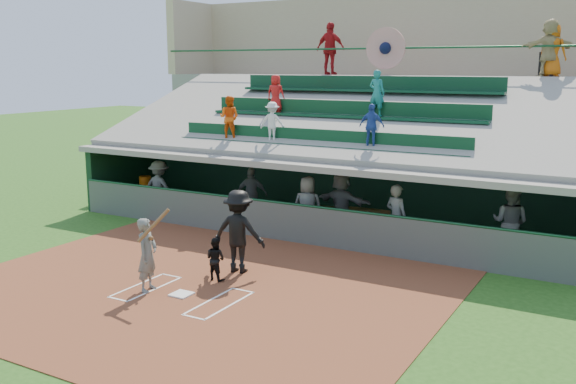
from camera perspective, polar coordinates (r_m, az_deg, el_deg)
The scene contains 23 objects.
ground at distance 14.51m, azimuth -9.44°, elevation -9.07°, with size 100.00×100.00×0.00m, color #255217.
dirt_slab at distance 14.87m, azimuth -8.22°, elevation -8.48°, with size 11.00×9.00×0.02m, color brown.
home_plate at distance 14.50m, azimuth -9.44°, elevation -8.94°, with size 0.43×0.43×0.03m, color white.
batters_box_chalk at distance 14.50m, azimuth -9.44°, elevation -8.99°, with size 2.65×1.85×0.01m.
dugout_floor at distance 19.95m, azimuth 2.80°, elevation -3.24°, with size 16.00×3.50×0.04m, color gray.
concourse_slab at distance 25.68m, azimuth 9.68°, elevation 5.03°, with size 20.00×3.00×4.60m, color gray.
grandstand at distance 22.91m, azimuth 7.09°, elevation 4.27°, with size 20.40×10.40×7.80m.
batter_at_plate at distance 14.65m, azimuth -12.39°, elevation -5.43°, with size 0.89×0.76×1.95m.
catcher at distance 15.21m, azimuth -6.47°, elevation -5.92°, with size 0.50×0.39×1.02m, color black.
home_umpire at distance 15.62m, azimuth -4.41°, elevation -3.51°, with size 1.31×0.75×2.03m, color black.
dugout_bench at distance 20.92m, azimuth 4.06°, elevation -1.93°, with size 13.86×0.42×0.42m, color olive.
white_table at distance 23.38m, azimuth -12.70°, elevation -0.45°, with size 0.77×0.58×0.68m, color silver.
water_cooler at distance 23.25m, azimuth -12.58°, elevation 0.86°, with size 0.42×0.42×0.42m, color orange.
dugout_player_a at distance 22.04m, azimuth -11.37°, elevation 0.41°, with size 1.17×0.67×1.81m, color #595C57.
dugout_player_b at distance 20.68m, azimuth -3.23°, elevation -0.20°, with size 1.02×0.42×1.74m, color #5C5F5A.
dugout_player_c at distance 18.69m, azimuth 1.74°, elevation -1.32°, with size 0.88×0.57×1.80m, color #5B5E59.
dugout_player_d at distance 18.97m, azimuth 4.77°, elevation -1.01°, with size 1.76×0.56×1.90m, color #60635E.
dugout_player_e at distance 17.62m, azimuth 9.60°, elevation -2.23°, with size 0.66×0.43×1.82m, color #5F615C.
dugout_player_f at distance 17.52m, azimuth 19.14°, elevation -2.57°, with size 0.94×0.73×1.94m, color #5F615C.
trash_bin at distance 23.88m, azimuth 22.05°, elevation 10.47°, with size 0.56×0.56×0.84m, color black.
concourse_staff_a at distance 25.40m, azimuth 3.80°, elevation 12.58°, with size 1.18×0.49×2.02m, color #AB1317.
concourse_staff_b at distance 22.99m, azimuth 22.48°, elevation 11.53°, with size 0.84×0.54×1.71m, color #C3560B.
concourse_staff_c at distance 22.94m, azimuth 22.21°, elevation 11.75°, with size 1.73×0.55×1.87m, color tan.
Camera 1 is at (8.66, -10.52, 4.99)m, focal length 40.00 mm.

